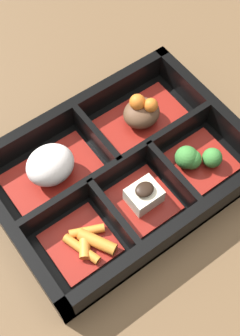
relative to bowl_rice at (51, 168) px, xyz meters
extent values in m
plane|color=brown|center=(0.07, -0.05, -0.03)|extent=(3.00, 3.00, 0.00)
cube|color=black|center=(0.07, -0.05, -0.03)|extent=(0.31, 0.22, 0.01)
cube|color=black|center=(0.07, -0.15, -0.01)|extent=(0.31, 0.01, 0.05)
cube|color=black|center=(0.07, 0.06, -0.01)|extent=(0.31, 0.01, 0.05)
cube|color=black|center=(-0.08, -0.05, -0.01)|extent=(0.01, 0.22, 0.05)
cube|color=black|center=(0.22, -0.05, -0.01)|extent=(0.01, 0.22, 0.05)
cube|color=black|center=(0.07, -0.05, -0.01)|extent=(0.28, 0.01, 0.05)
cube|color=black|center=(0.02, -0.10, -0.01)|extent=(0.01, 0.10, 0.05)
cube|color=black|center=(0.11, -0.10, -0.01)|extent=(0.01, 0.10, 0.05)
cube|color=black|center=(0.07, 0.00, -0.01)|extent=(0.01, 0.10, 0.05)
cube|color=maroon|center=(0.00, 0.00, -0.02)|extent=(0.12, 0.08, 0.01)
ellipsoid|color=silver|center=(0.00, 0.00, 0.01)|extent=(0.06, 0.05, 0.05)
cube|color=maroon|center=(0.14, 0.00, -0.02)|extent=(0.12, 0.08, 0.01)
ellipsoid|color=brown|center=(0.14, 0.00, 0.00)|extent=(0.05, 0.04, 0.03)
sphere|color=#D1661E|center=(0.15, -0.01, 0.02)|extent=(0.02, 0.02, 0.02)
sphere|color=#D1661E|center=(0.14, 0.01, 0.02)|extent=(0.02, 0.02, 0.02)
cube|color=maroon|center=(-0.02, -0.09, -0.02)|extent=(0.07, 0.07, 0.01)
cylinder|color=orange|center=(-0.03, -0.10, -0.01)|extent=(0.02, 0.05, 0.01)
cylinder|color=orange|center=(-0.02, -0.10, -0.01)|extent=(0.03, 0.03, 0.01)
cylinder|color=orange|center=(-0.01, -0.09, -0.01)|extent=(0.04, 0.03, 0.01)
cylinder|color=orange|center=(-0.01, -0.11, -0.01)|extent=(0.03, 0.05, 0.01)
cube|color=maroon|center=(0.07, -0.09, -0.02)|extent=(0.07, 0.07, 0.01)
cube|color=beige|center=(0.07, -0.09, -0.01)|extent=(0.04, 0.03, 0.02)
ellipsoid|color=black|center=(0.07, -0.09, 0.01)|extent=(0.02, 0.02, 0.01)
cube|color=maroon|center=(0.16, -0.09, -0.02)|extent=(0.08, 0.07, 0.01)
sphere|color=#387A33|center=(0.15, -0.09, 0.00)|extent=(0.03, 0.03, 0.03)
sphere|color=#387A33|center=(0.17, -0.10, 0.00)|extent=(0.03, 0.03, 0.03)
sphere|color=#387A33|center=(0.14, -0.09, 0.00)|extent=(0.03, 0.03, 0.03)
camera|label=1|loc=(-0.10, -0.28, 0.49)|focal=50.00mm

